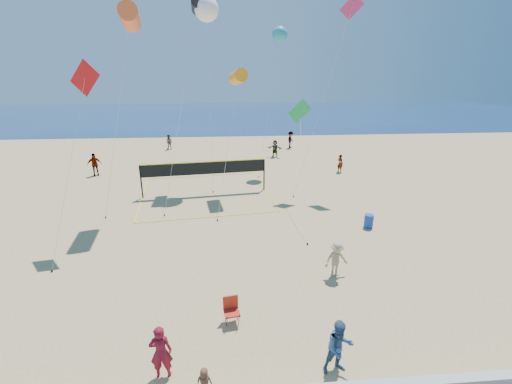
{
  "coord_description": "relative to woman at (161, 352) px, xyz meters",
  "views": [
    {
      "loc": [
        0.54,
        -9.63,
        8.54
      ],
      "look_at": [
        1.48,
        2.0,
        4.37
      ],
      "focal_mm": 24.0,
      "sensor_mm": 36.0,
      "label": 1
    }
  ],
  "objects": [
    {
      "name": "far_person_0",
      "position": [
        -9.36,
        21.31,
        0.08
      ],
      "size": [
        1.22,
        0.85,
        1.93
      ],
      "primitive_type": "imported",
      "rotation": [
        0.0,
        0.0,
        0.37
      ],
      "color": "gray",
      "rests_on": "ground"
    },
    {
      "name": "far_person_2",
      "position": [
        11.86,
        20.61,
        -0.09
      ],
      "size": [
        0.63,
        0.69,
        1.58
      ],
      "primitive_type": "imported",
      "rotation": [
        0.0,
        0.0,
        2.13
      ],
      "color": "gray",
      "rests_on": "ground"
    },
    {
      "name": "kite_4",
      "position": [
        6.92,
        15.03,
        4.72
      ],
      "size": [
        1.8,
        8.04,
        6.75
      ],
      "rotation": [
        0.0,
        0.0,
        0.24
      ],
      "color": "green",
      "rests_on": "ground"
    },
    {
      "name": "kite_2",
      "position": [
        2.88,
        16.7,
        7.22
      ],
      "size": [
        2.26,
        6.93,
        8.7
      ],
      "rotation": [
        0.0,
        0.0,
        0.2
      ],
      "color": "orange",
      "rests_on": "ground"
    },
    {
      "name": "far_person_3",
      "position": [
        -4.62,
        31.19,
        -0.06
      ],
      "size": [
        0.94,
        0.81,
        1.65
      ],
      "primitive_type": "imported",
      "rotation": [
        0.0,
        0.0,
        -0.26
      ],
      "color": "gray",
      "rests_on": "ground"
    },
    {
      "name": "ground",
      "position": [
        1.57,
        1.71,
        -0.88
      ],
      "size": [
        120.0,
        120.0,
        0.0
      ],
      "primitive_type": "plane",
      "color": "tan",
      "rests_on": "ground"
    },
    {
      "name": "kite_3",
      "position": [
        -4.75,
        9.79,
        6.92
      ],
      "size": [
        2.15,
        4.32,
        9.07
      ],
      "rotation": [
        0.0,
        0.0,
        -0.18
      ],
      "color": "red",
      "rests_on": "ground"
    },
    {
      "name": "trash_barrel",
      "position": [
        10.0,
        9.4,
        -0.5
      ],
      "size": [
        0.54,
        0.54,
        0.77
      ],
      "primitive_type": "cylinder",
      "rotation": [
        0.0,
        0.0,
        -0.04
      ],
      "color": "#1A34A9",
      "rests_on": "ground"
    },
    {
      "name": "volleyball_net",
      "position": [
        0.31,
        15.92,
        0.77
      ],
      "size": [
        10.03,
        9.9,
        2.41
      ],
      "rotation": [
        0.0,
        0.0,
        0.12
      ],
      "color": "black",
      "rests_on": "ground"
    },
    {
      "name": "kite_5",
      "position": [
        10.46,
        17.46,
        10.89
      ],
      "size": [
        4.92,
        3.41,
        13.42
      ],
      "rotation": [
        0.0,
        0.0,
        -0.26
      ],
      "color": "#C52F64",
      "rests_on": "ground"
    },
    {
      "name": "far_person_1",
      "position": [
        6.87,
        26.67,
        -0.01
      ],
      "size": [
        1.69,
        1.14,
        1.75
      ],
      "primitive_type": "imported",
      "rotation": [
        0.0,
        0.0,
        -0.43
      ],
      "color": "gray",
      "rests_on": "ground"
    },
    {
      "name": "woman",
      "position": [
        0.0,
        0.0,
        0.0
      ],
      "size": [
        0.68,
        0.48,
        1.77
      ],
      "primitive_type": "imported",
      "rotation": [
        0.0,
        0.0,
        3.22
      ],
      "color": "maroon",
      "rests_on": "ground"
    },
    {
      "name": "kite_6",
      "position": [
        0.8,
        19.48,
        11.72
      ],
      "size": [
        2.21,
        4.55,
        13.47
      ],
      "rotation": [
        0.0,
        0.0,
        0.37
      ],
      "color": "white",
      "rests_on": "ground"
    },
    {
      "name": "toddler",
      "position": [
        1.33,
        -1.26,
        0.15
      ],
      "size": [
        0.46,
        0.35,
        0.86
      ],
      "primitive_type": "imported",
      "rotation": [
        0.0,
        0.0,
        2.96
      ],
      "color": "brown",
      "rests_on": "seawall"
    },
    {
      "name": "kite_1",
      "position": [
        0.12,
        19.85,
        12.0
      ],
      "size": [
        2.65,
        8.97,
        13.45
      ],
      "rotation": [
        0.0,
        0.0,
        0.07
      ],
      "color": "black",
      "rests_on": "ground"
    },
    {
      "name": "ocean",
      "position": [
        1.57,
        63.71,
        -0.87
      ],
      "size": [
        140.0,
        50.0,
        0.03
      ],
      "primitive_type": "cube",
      "color": "navy",
      "rests_on": "ground"
    },
    {
      "name": "camp_chair",
      "position": [
        2.04,
        2.17,
        -0.32
      ],
      "size": [
        0.61,
        0.73,
        1.11
      ],
      "rotation": [
        0.0,
        0.0,
        0.17
      ],
      "color": "red",
      "rests_on": "ground"
    },
    {
      "name": "kite_7",
      "position": [
        6.58,
        22.92,
        10.45
      ],
      "size": [
        2.89,
        4.2,
        11.98
      ],
      "rotation": [
        0.0,
        0.0,
        0.32
      ],
      "color": "teal",
      "rests_on": "ground"
    },
    {
      "name": "bystander_a",
      "position": [
        5.18,
        -0.25,
        0.0
      ],
      "size": [
        0.95,
        0.78,
        1.77
      ],
      "primitive_type": "imported",
      "rotation": [
        0.0,
        0.0,
        0.14
      ],
      "color": "#304E79",
      "rests_on": "ground"
    },
    {
      "name": "far_person_4",
      "position": [
        9.26,
        30.92,
        0.07
      ],
      "size": [
        1.2,
        1.42,
        1.9
      ],
      "primitive_type": "imported",
      "rotation": [
        0.0,
        0.0,
        1.09
      ],
      "color": "gray",
      "rests_on": "ground"
    },
    {
      "name": "bystander_b",
      "position": [
        6.63,
        4.73,
        -0.08
      ],
      "size": [
        1.14,
        0.79,
        1.62
      ],
      "primitive_type": "imported",
      "rotation": [
        0.0,
        0.0,
        0.19
      ],
      "color": "tan",
      "rests_on": "ground"
    },
    {
      "name": "kite_0",
      "position": [
        -3.16,
        13.61,
        10.42
      ],
      "size": [
        3.15,
        3.05,
        12.0
      ],
      "rotation": [
        0.0,
        0.0,
        0.18
      ],
      "color": "#F8602C",
      "rests_on": "ground"
    }
  ]
}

